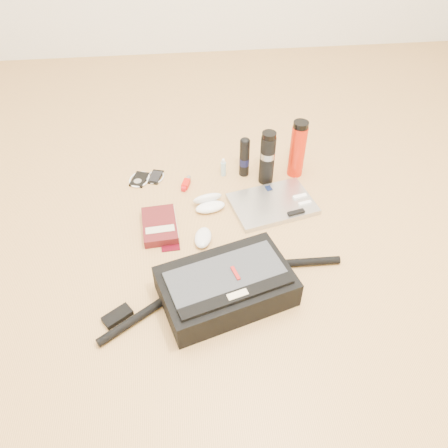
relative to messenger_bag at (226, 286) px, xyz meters
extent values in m
plane|color=tan|center=(0.06, 0.29, -0.06)|extent=(4.00, 4.00, 0.00)
cube|color=black|center=(0.00, 0.00, 0.00)|extent=(0.55, 0.43, 0.12)
cube|color=#2F3236|center=(0.01, -0.01, 0.06)|extent=(0.47, 0.33, 0.01)
cube|color=black|center=(0.03, -0.10, 0.06)|extent=(0.42, 0.17, 0.01)
cube|color=beige|center=(0.03, -0.10, 0.07)|extent=(0.08, 0.05, 0.02)
cube|color=maroon|center=(0.04, 0.00, 0.07)|extent=(0.03, 0.07, 0.02)
cylinder|color=black|center=(-0.34, -0.08, -0.05)|extent=(0.26, 0.20, 0.03)
cylinder|color=black|center=(0.33, 0.12, -0.05)|extent=(0.30, 0.04, 0.03)
cube|color=black|center=(-0.41, -0.05, -0.05)|extent=(0.12, 0.11, 0.02)
cube|color=#AAAAAC|center=(0.28, 0.50, -0.05)|extent=(0.42, 0.34, 0.02)
cube|color=black|center=(0.28, 0.60, -0.04)|extent=(0.03, 0.04, 0.00)
cube|color=white|center=(0.41, 0.52, -0.03)|extent=(0.07, 0.04, 0.01)
cube|color=white|center=(0.42, 0.47, -0.03)|extent=(0.06, 0.03, 0.01)
cube|color=black|center=(0.37, 0.41, -0.03)|extent=(0.08, 0.04, 0.01)
cube|color=#4D1214|center=(-0.25, 0.40, -0.04)|extent=(0.16, 0.24, 0.04)
cube|color=beige|center=(-0.18, 0.41, -0.04)|extent=(0.02, 0.21, 0.03)
cube|color=beige|center=(-0.25, 0.35, -0.02)|extent=(0.13, 0.05, 0.00)
cube|color=#44030E|center=(-0.21, 0.31, -0.06)|extent=(0.09, 0.11, 0.00)
cube|color=gold|center=(-0.21, 0.32, -0.06)|extent=(0.04, 0.04, 0.00)
ellipsoid|color=silver|center=(-0.06, 0.30, -0.04)|extent=(0.10, 0.14, 0.04)
ellipsoid|color=white|center=(-0.02, 0.50, -0.04)|extent=(0.15, 0.10, 0.04)
ellipsoid|color=white|center=(-0.03, 0.54, -0.03)|extent=(0.15, 0.10, 0.08)
ellipsoid|color=black|center=(-0.04, 0.49, -0.04)|extent=(0.04, 0.03, 0.01)
ellipsoid|color=black|center=(0.01, 0.50, -0.04)|extent=(0.04, 0.03, 0.01)
cylinder|color=black|center=(-0.02, 0.50, -0.04)|extent=(0.02, 0.01, 0.00)
cube|color=black|center=(-0.35, 0.76, -0.06)|extent=(0.10, 0.13, 0.01)
cylinder|color=#AAAAAD|center=(-0.36, 0.74, -0.05)|extent=(0.05, 0.05, 0.00)
torus|color=white|center=(-0.35, 0.76, -0.06)|extent=(0.13, 0.13, 0.01)
cube|color=black|center=(-0.27, 0.77, -0.06)|extent=(0.09, 0.12, 0.01)
cube|color=black|center=(-0.27, 0.77, -0.05)|extent=(0.07, 0.10, 0.00)
torus|color=silver|center=(-0.27, 0.77, -0.06)|extent=(0.11, 0.11, 0.01)
cube|color=red|center=(-0.12, 0.69, -0.05)|extent=(0.05, 0.07, 0.03)
cube|color=red|center=(-0.13, 0.65, -0.05)|extent=(0.03, 0.03, 0.02)
cylinder|color=#A1A1A3|center=(-0.11, 0.73, -0.05)|extent=(0.03, 0.04, 0.02)
cylinder|color=#9BC8D9|center=(0.07, 0.76, -0.02)|extent=(0.03, 0.03, 0.08)
cylinder|color=silver|center=(0.07, 0.76, 0.02)|extent=(0.02, 0.02, 0.02)
cylinder|color=white|center=(0.07, 0.76, 0.03)|extent=(0.01, 0.01, 0.01)
cylinder|color=black|center=(0.18, 0.75, 0.04)|extent=(0.06, 0.06, 0.20)
cylinder|color=black|center=(0.18, 0.75, 0.02)|extent=(0.06, 0.06, 0.04)
ellipsoid|color=black|center=(0.18, 0.75, 0.14)|extent=(0.05, 0.05, 0.02)
cylinder|color=black|center=(0.28, 0.69, 0.06)|extent=(0.07, 0.07, 0.25)
cylinder|color=#98989A|center=(0.28, 0.69, 0.10)|extent=(0.07, 0.07, 0.03)
cylinder|color=black|center=(0.28, 0.69, 0.20)|extent=(0.07, 0.07, 0.03)
cylinder|color=red|center=(0.44, 0.73, 0.07)|extent=(0.10, 0.10, 0.27)
cylinder|color=black|center=(0.44, 0.73, 0.22)|extent=(0.10, 0.10, 0.03)
camera|label=1|loc=(-0.12, -1.01, 1.31)|focal=35.00mm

